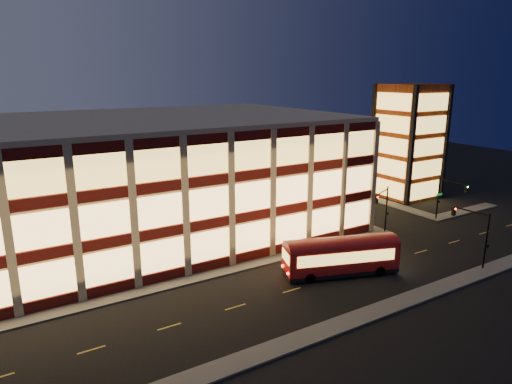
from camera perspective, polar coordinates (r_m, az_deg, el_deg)
ground at (r=46.11m, az=-4.09°, el=-10.47°), size 200.00×200.00×0.00m
sidewalk_office_south at (r=45.74m, az=-8.07°, el=-10.70°), size 54.00×2.00×0.15m
sidewalk_office_east at (r=71.31m, az=5.96°, el=-1.33°), size 2.00×30.00×0.15m
sidewalk_tower_south at (r=73.01m, az=24.52°, el=-2.22°), size 14.00×2.00×0.15m
sidewalk_tower_west at (r=78.32m, az=12.36°, el=-0.15°), size 2.00×30.00×0.15m
sidewalk_near at (r=36.41m, az=5.96°, el=-17.71°), size 100.00×2.00×0.15m
office_building at (r=57.76m, az=-14.65°, el=1.84°), size 50.45×30.45×14.50m
stair_tower at (r=77.56m, az=18.50°, el=6.02°), size 8.60×8.60×18.00m
traffic_signal_far at (r=57.83m, az=15.59°, el=-1.41°), size 3.79×1.87×6.00m
traffic_signal_right at (r=65.90m, az=22.86°, el=-0.11°), size 1.20×4.37×6.00m
traffic_signal_near at (r=52.31m, az=25.61°, el=-3.99°), size 0.32×4.45×6.00m
trolley_bus at (r=46.45m, az=10.58°, el=-7.62°), size 11.71×6.39×3.86m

